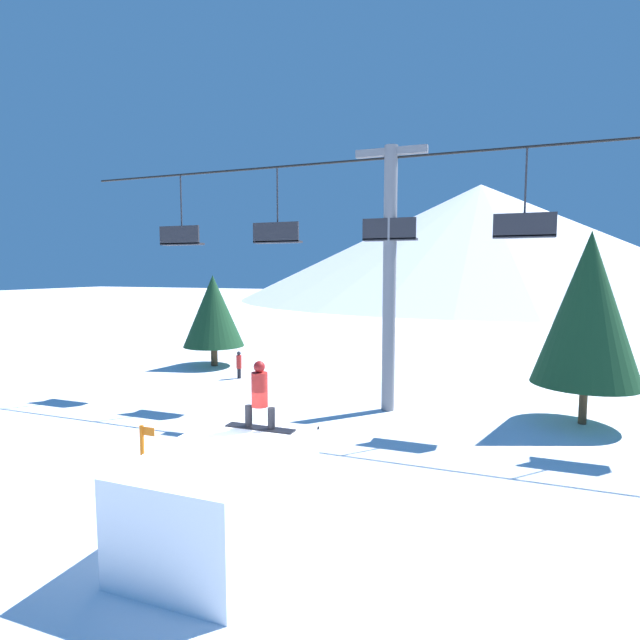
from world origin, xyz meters
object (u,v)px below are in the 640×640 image
object	(u,v)px
trail_marker	(143,450)
snow_ramp	(224,497)
snowboarder	(260,395)
distant_skier	(239,364)
pine_tree_near	(588,308)

from	to	relation	value
trail_marker	snow_ramp	bearing A→B (deg)	-28.50
snow_ramp	trail_marker	world-z (taller)	snow_ramp
snowboarder	distant_skier	bearing A→B (deg)	121.76
snowboarder	pine_tree_near	distance (m)	11.23
pine_tree_near	trail_marker	xyz separation A→B (m)	(-10.13, -8.29, -2.97)
snowboarder	pine_tree_near	size ratio (longest dim) A/B	0.23
distant_skier	snowboarder	bearing A→B (deg)	-58.24
snow_ramp	snowboarder	size ratio (longest dim) A/B	2.50
pine_tree_near	distant_skier	bearing A→B (deg)	171.45
snow_ramp	snowboarder	bearing A→B (deg)	85.58
snowboarder	distant_skier	size ratio (longest dim) A/B	1.15
snowboarder	pine_tree_near	xyz separation A→B (m)	(6.78, 8.86, 1.24)
snowboarder	trail_marker	bearing A→B (deg)	170.40
snowboarder	snow_ramp	bearing A→B (deg)	-94.42
pine_tree_near	distant_skier	distance (m)	14.00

